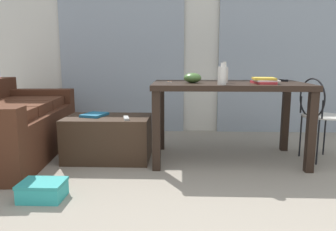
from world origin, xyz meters
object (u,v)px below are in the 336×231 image
(tv_remote_primary, at_px, (126,118))
(book_stack, at_px, (264,81))
(bottle_near, at_px, (222,75))
(coffee_table, at_px, (108,138))
(magazine, at_px, (95,115))
(shoebox, at_px, (43,190))
(couch, at_px, (5,127))
(scissors, at_px, (169,82))
(bottle_far, at_px, (224,74))
(tv_remote_on_table, at_px, (280,80))
(craft_table, at_px, (228,93))
(wire_chair, at_px, (318,110))
(bowl, at_px, (192,78))

(tv_remote_primary, bearing_deg, book_stack, -12.48)
(bottle_near, bearing_deg, coffee_table, 165.99)
(magazine, height_order, shoebox, magazine)
(couch, distance_m, scissors, 1.70)
(bottle_near, height_order, bottle_far, bottle_far)
(tv_remote_on_table, bearing_deg, scissors, 153.67)
(bottle_near, height_order, tv_remote_primary, bottle_near)
(bottle_far, relative_size, book_stack, 0.68)
(couch, relative_size, shoebox, 5.92)
(craft_table, bearing_deg, tv_remote_on_table, 19.62)
(craft_table, bearing_deg, scissors, 175.41)
(coffee_table, bearing_deg, magazine, 165.38)
(craft_table, distance_m, scissors, 0.57)
(couch, xyz_separation_m, scissors, (1.64, 0.04, 0.45))
(couch, bearing_deg, book_stack, -3.25)
(wire_chair, bearing_deg, coffee_table, -178.64)
(bottle_far, height_order, magazine, bottle_far)
(bowl, bearing_deg, book_stack, -7.14)
(scissors, bearing_deg, bottle_far, -12.08)
(coffee_table, bearing_deg, tv_remote_on_table, 7.80)
(craft_table, height_order, magazine, craft_table)
(bottle_near, xyz_separation_m, bottle_far, (0.05, 0.24, -0.00))
(book_stack, distance_m, tv_remote_primary, 1.30)
(bottle_near, distance_m, book_stack, 0.43)
(scissors, distance_m, magazine, 0.80)
(craft_table, distance_m, magazine, 1.31)
(bottle_far, bearing_deg, scissors, 167.92)
(wire_chair, xyz_separation_m, shoebox, (-2.27, -0.99, -0.43))
(bottle_far, height_order, tv_remote_on_table, bottle_far)
(craft_table, height_order, wire_chair, wire_chair)
(craft_table, bearing_deg, couch, 179.99)
(wire_chair, distance_m, bottle_far, 0.97)
(couch, relative_size, bowl, 10.89)
(tv_remote_on_table, height_order, tv_remote_primary, tv_remote_on_table)
(scissors, bearing_deg, wire_chair, -1.49)
(bottle_near, bearing_deg, shoebox, -152.71)
(tv_remote_primary, relative_size, magazine, 0.68)
(bottle_near, relative_size, bottle_far, 0.96)
(scissors, bearing_deg, shoebox, -129.76)
(wire_chair, height_order, tv_remote_primary, wire_chair)
(craft_table, relative_size, book_stack, 4.99)
(wire_chair, distance_m, tv_remote_primary, 1.82)
(wire_chair, relative_size, bottle_far, 4.11)
(couch, distance_m, craft_table, 2.23)
(bottle_far, relative_size, shoebox, 0.65)
(bowl, bearing_deg, bottle_near, -44.90)
(couch, relative_size, tv_remote_primary, 10.87)
(tv_remote_primary, bearing_deg, bottle_far, -7.35)
(coffee_table, bearing_deg, wire_chair, 1.36)
(craft_table, relative_size, bottle_far, 7.33)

